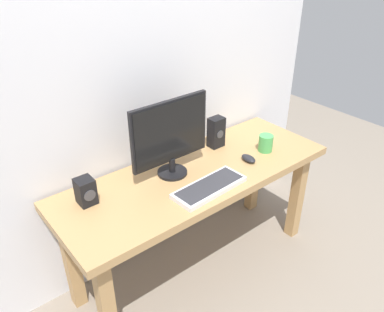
{
  "coord_description": "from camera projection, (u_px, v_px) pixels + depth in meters",
  "views": [
    {
      "loc": [
        -1.22,
        -1.45,
        1.95
      ],
      "look_at": [
        -0.04,
        0.0,
        0.85
      ],
      "focal_mm": 36.34,
      "sensor_mm": 36.0,
      "label": 1
    }
  ],
  "objects": [
    {
      "name": "speaker_left",
      "position": [
        86.0,
        191.0,
        1.96
      ],
      "size": [
        0.09,
        0.1,
        0.14
      ],
      "color": "black",
      "rests_on": "desk"
    },
    {
      "name": "keyboard_primary",
      "position": [
        209.0,
        187.0,
        2.09
      ],
      "size": [
        0.43,
        0.19,
        0.03
      ],
      "color": "silver",
      "rests_on": "desk"
    },
    {
      "name": "wall_back",
      "position": [
        157.0,
        26.0,
        2.09
      ],
      "size": [
        2.49,
        0.04,
        3.0
      ],
      "primitive_type": "cube",
      "color": "silver",
      "rests_on": "ground_plane"
    },
    {
      "name": "coffee_mug",
      "position": [
        266.0,
        143.0,
        2.44
      ],
      "size": [
        0.09,
        0.09,
        0.11
      ],
      "primitive_type": "cylinder",
      "color": "#4CB259",
      "rests_on": "desk"
    },
    {
      "name": "speaker_right",
      "position": [
        216.0,
        132.0,
        2.47
      ],
      "size": [
        0.1,
        0.08,
        0.2
      ],
      "color": "black",
      "rests_on": "desk"
    },
    {
      "name": "ground_plane",
      "position": [
        196.0,
        263.0,
        2.62
      ],
      "size": [
        6.0,
        6.0,
        0.0
      ],
      "primitive_type": "plane",
      "color": "gray"
    },
    {
      "name": "mouse",
      "position": [
        248.0,
        158.0,
        2.35
      ],
      "size": [
        0.07,
        0.11,
        0.03
      ],
      "primitive_type": "ellipsoid",
      "rotation": [
        0.0,
        0.0,
        -0.08
      ],
      "color": "#232328",
      "rests_on": "desk"
    },
    {
      "name": "desk",
      "position": [
        197.0,
        187.0,
        2.3
      ],
      "size": [
        1.68,
        0.61,
        0.73
      ],
      "color": "tan",
      "rests_on": "ground_plane"
    },
    {
      "name": "monitor",
      "position": [
        170.0,
        136.0,
        2.12
      ],
      "size": [
        0.49,
        0.17,
        0.45
      ],
      "color": "black",
      "rests_on": "desk"
    }
  ]
}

